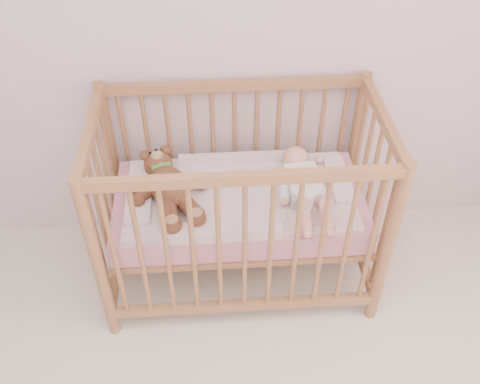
{
  "coord_description": "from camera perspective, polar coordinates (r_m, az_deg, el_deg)",
  "views": [
    {
      "loc": [
        0.04,
        -0.33,
        2.31
      ],
      "look_at": [
        0.17,
        1.55,
        0.62
      ],
      "focal_mm": 40.0,
      "sensor_mm": 36.0,
      "label": 1
    }
  ],
  "objects": [
    {
      "name": "baby",
      "position": [
        2.58,
        6.81,
        1.01
      ],
      "size": [
        0.33,
        0.62,
        0.14
      ],
      "primitive_type": null,
      "rotation": [
        0.0,
        0.0,
        0.07
      ],
      "color": "white",
      "rests_on": "blanket"
    },
    {
      "name": "crib",
      "position": [
        2.65,
        -0.08,
        -1.21
      ],
      "size": [
        1.36,
        0.76,
        1.0
      ],
      "primitive_type": null,
      "color": "#AC7749",
      "rests_on": "floor"
    },
    {
      "name": "wall_back",
      "position": [
        2.52,
        -4.88,
        19.37
      ],
      "size": [
        4.0,
        0.02,
        2.7
      ],
      "primitive_type": "cube",
      "color": "silver",
      "rests_on": "floor"
    },
    {
      "name": "blanket",
      "position": [
        2.61,
        -0.08,
        -0.25
      ],
      "size": [
        1.1,
        0.58,
        0.06
      ],
      "primitive_type": null,
      "color": "pink",
      "rests_on": "mattress"
    },
    {
      "name": "teddy_bear",
      "position": [
        2.54,
        -7.54,
        0.52
      ],
      "size": [
        0.56,
        0.66,
        0.16
      ],
      "primitive_type": null,
      "rotation": [
        0.0,
        0.0,
        0.32
      ],
      "color": "brown",
      "rests_on": "blanket"
    },
    {
      "name": "mattress",
      "position": [
        2.66,
        -0.08,
        -1.45
      ],
      "size": [
        1.22,
        0.62,
        0.13
      ],
      "primitive_type": "cube",
      "color": "#C87C8C",
      "rests_on": "crib"
    }
  ]
}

